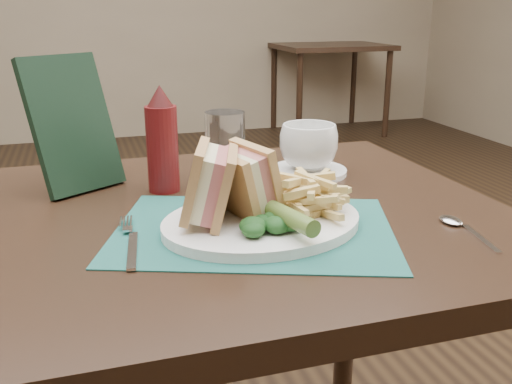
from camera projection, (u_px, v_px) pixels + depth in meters
wall_back at (110, 138)px, 4.78m from camera, size 6.00×0.00×6.00m
table_bg_right at (329, 89)px, 4.89m from camera, size 0.90×0.75×0.75m
placemat at (254, 230)px, 0.83m from camera, size 0.48×0.41×0.00m
plate at (262, 222)px, 0.84m from camera, size 0.34×0.29×0.01m
sandwich_half_a at (195, 184)px, 0.80m from camera, size 0.11×0.13×0.11m
sandwich_half_b at (233, 182)px, 0.82m from camera, size 0.10×0.12×0.11m
kale_garnish at (272, 221)px, 0.78m from camera, size 0.11×0.08×0.03m
pickle_spear at (288, 216)px, 0.78m from camera, size 0.05×0.12×0.03m
fries_pile at (305, 191)px, 0.85m from camera, size 0.18×0.20×0.06m
fork at (130, 239)px, 0.78m from camera, size 0.05×0.17×0.01m
spoon at (470, 230)px, 0.82m from camera, size 0.06×0.15×0.01m
saucer at (308, 171)px, 1.11m from camera, size 0.20×0.20×0.01m
coffee_cup at (309, 147)px, 1.09m from camera, size 0.16×0.16×0.09m
drinking_glass at (225, 147)px, 1.04m from camera, size 0.08×0.08×0.13m
ketchup_bottle at (162, 139)px, 0.98m from camera, size 0.07×0.07×0.19m
check_presenter at (72, 124)px, 0.99m from camera, size 0.17×0.15×0.23m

